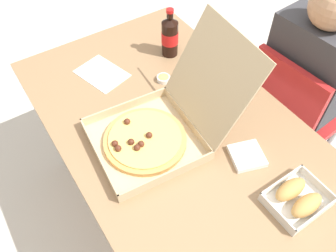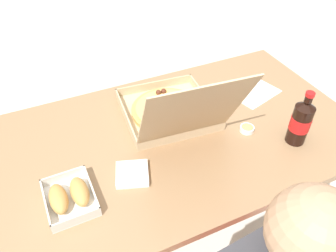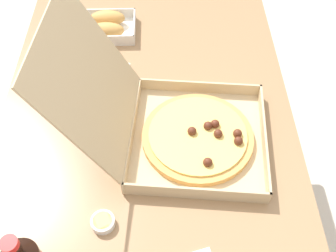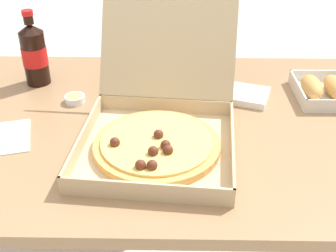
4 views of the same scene
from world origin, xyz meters
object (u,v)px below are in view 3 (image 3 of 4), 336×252
pizza_box_open (180,127)px  dipping_sauce_cup (103,222)px  bread_side_box (107,25)px  napkin_pile (107,74)px

pizza_box_open → dipping_sauce_cup: size_ratio=9.90×
bread_side_box → napkin_pile: size_ratio=1.74×
bread_side_box → dipping_sauce_cup: bearing=-176.3°
bread_side_box → napkin_pile: bearing=-175.5°
pizza_box_open → bread_side_box: pizza_box_open is taller
napkin_pile → dipping_sauce_cup: bearing=-176.6°
napkin_pile → dipping_sauce_cup: size_ratio=1.96×
napkin_pile → dipping_sauce_cup: same height
bread_side_box → pizza_box_open: bearing=-153.4°
pizza_box_open → napkin_pile: 0.33m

